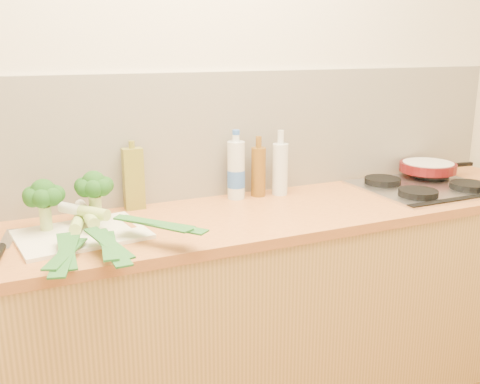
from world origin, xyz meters
The scene contains 15 objects.
room_shell centered at (0.00, 1.49, 1.17)m, with size 3.50×3.50×3.50m.
counter centered at (0.00, 1.20, 0.45)m, with size 3.20×0.62×0.90m.
gas_hob centered at (1.02, 1.20, 0.91)m, with size 0.58×0.50×0.04m.
chopping_board centered at (-0.54, 1.19, 0.91)m, with size 0.43×0.32×0.01m, color white.
broccoli_left centered at (-0.65, 1.27, 1.04)m, with size 0.14×0.15×0.19m.
broccoli_right centered at (-0.47, 1.30, 1.04)m, with size 0.14×0.14×0.19m.
leek_front centered at (-0.57, 1.15, 0.94)m, with size 0.21×0.63×0.04m.
leek_mid centered at (-0.50, 1.15, 0.95)m, with size 0.11×0.68×0.04m.
leek_back centered at (-0.44, 1.15, 0.97)m, with size 0.42×0.51×0.04m.
chefs_knife centered at (-0.80, 1.14, 0.91)m, with size 0.09×0.34×0.03m.
skillet centered at (1.16, 1.34, 0.96)m, with size 0.40×0.27×0.05m.
oil_tin centered at (-0.29, 1.44, 1.03)m, with size 0.08×0.05×0.28m.
glass_bottle centered at (0.35, 1.39, 1.02)m, with size 0.07×0.07×0.29m.
amber_bottle centered at (0.25, 1.41, 1.01)m, with size 0.06×0.06×0.27m.
water_bottle centered at (0.15, 1.41, 1.02)m, with size 0.08×0.08×0.28m.
Camera 1 is at (-0.76, -0.65, 1.55)m, focal length 40.00 mm.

